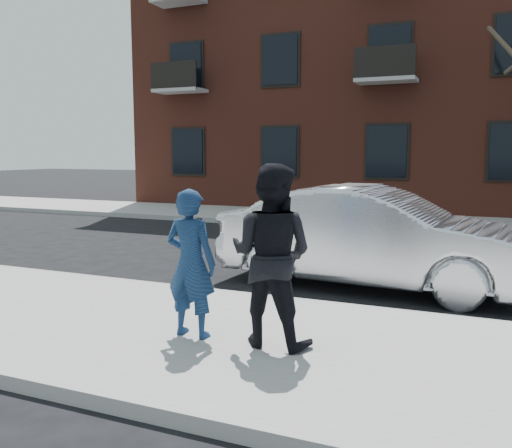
% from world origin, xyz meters
% --- Properties ---
extents(ground, '(100.00, 100.00, 0.00)m').
position_xyz_m(ground, '(0.00, 0.00, 0.00)').
color(ground, black).
rests_on(ground, ground).
extents(near_sidewalk, '(50.00, 3.50, 0.15)m').
position_xyz_m(near_sidewalk, '(0.00, -0.25, 0.07)').
color(near_sidewalk, gray).
rests_on(near_sidewalk, ground).
extents(near_curb, '(50.00, 0.10, 0.15)m').
position_xyz_m(near_curb, '(0.00, 1.55, 0.07)').
color(near_curb, '#999691').
rests_on(near_curb, ground).
extents(far_sidewalk, '(50.00, 3.50, 0.15)m').
position_xyz_m(far_sidewalk, '(0.00, 11.25, 0.07)').
color(far_sidewalk, gray).
rests_on(far_sidewalk, ground).
extents(far_curb, '(50.00, 0.10, 0.15)m').
position_xyz_m(far_curb, '(0.00, 9.45, 0.07)').
color(far_curb, '#999691').
rests_on(far_curb, ground).
extents(apartment_building, '(24.30, 10.30, 12.30)m').
position_xyz_m(apartment_building, '(2.00, 18.00, 6.16)').
color(apartment_building, brown).
rests_on(apartment_building, ground).
extents(silver_sedan, '(5.10, 2.14, 1.64)m').
position_xyz_m(silver_sedan, '(1.58, 3.20, 0.82)').
color(silver_sedan, silver).
rests_on(silver_sedan, ground).
extents(man_hoodie, '(0.62, 0.50, 1.65)m').
position_xyz_m(man_hoodie, '(0.25, -0.37, 0.97)').
color(man_hoodie, navy).
rests_on(man_hoodie, near_sidewalk).
extents(man_peacoat, '(0.96, 0.76, 1.93)m').
position_xyz_m(man_peacoat, '(1.15, -0.26, 1.11)').
color(man_peacoat, black).
rests_on(man_peacoat, near_sidewalk).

